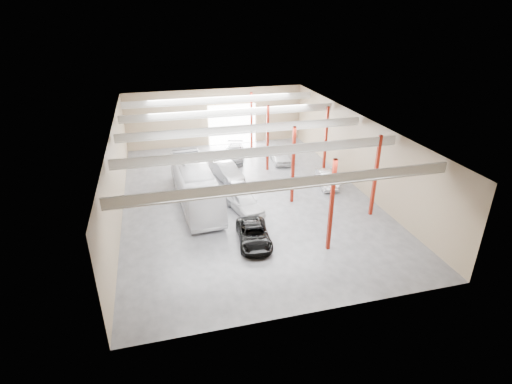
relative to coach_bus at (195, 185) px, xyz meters
name	(u,v)px	position (x,y,z in m)	size (l,w,h in m)	color
depot_shell	(245,144)	(4.74, 0.39, 3.25)	(22.12, 32.12, 7.06)	#47474C
coach_bus	(195,185)	(0.00, 0.00, 0.00)	(2.89, 12.36, 3.44)	white
black_sedan	(254,235)	(3.36, -7.98, -1.03)	(2.31, 5.00, 1.39)	black
car_row_a	(244,202)	(3.83, -2.78, -0.88)	(1.99, 4.95, 1.69)	silver
car_row_b	(226,172)	(3.65, 4.41, -0.87)	(1.81, 5.19, 1.71)	#A7A8AC
car_row_c	(234,153)	(5.60, 9.78, -0.94)	(2.19, 5.39, 1.56)	slate
car_right_near	(327,179)	(12.91, 0.37, -1.01)	(1.50, 4.30, 1.42)	#B8B8BD
car_right_far	(280,155)	(10.50, 7.87, -0.93)	(1.86, 4.62, 1.57)	silver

